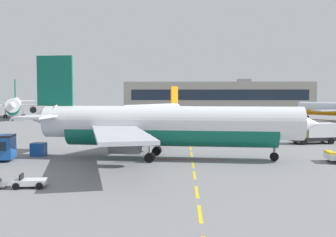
{
  "coord_description": "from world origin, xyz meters",
  "views": [
    {
      "loc": [
        16.89,
        -24.45,
        7.71
      ],
      "look_at": [
        14.88,
        30.4,
        4.26
      ],
      "focal_mm": 43.26,
      "sensor_mm": 36.0,
      "label": 1
    }
  ],
  "objects_px": {
    "airliner_far_center": "(14,105)",
    "ground_power_truck": "(241,129)",
    "airliner_foreground": "(165,125)",
    "uld_cargo_container": "(39,149)",
    "airliner_mid_left": "(153,111)",
    "fuel_service_truck": "(315,133)"
  },
  "relations": [
    {
      "from": "airliner_mid_left",
      "to": "ground_power_truck",
      "type": "relative_size",
      "value": 3.47
    },
    {
      "from": "airliner_foreground",
      "to": "ground_power_truck",
      "type": "xyz_separation_m",
      "value": [
        11.85,
        21.08,
        -2.3
      ]
    },
    {
      "from": "airliner_mid_left",
      "to": "ground_power_truck",
      "type": "bearing_deg",
      "value": -64.52
    },
    {
      "from": "ground_power_truck",
      "to": "airliner_foreground",
      "type": "bearing_deg",
      "value": -119.33
    },
    {
      "from": "airliner_far_center",
      "to": "uld_cargo_container",
      "type": "bearing_deg",
      "value": -65.12
    },
    {
      "from": "airliner_foreground",
      "to": "uld_cargo_container",
      "type": "height_order",
      "value": "airliner_foreground"
    },
    {
      "from": "uld_cargo_container",
      "to": "ground_power_truck",
      "type": "bearing_deg",
      "value": 35.11
    },
    {
      "from": "airliner_far_center",
      "to": "ground_power_truck",
      "type": "bearing_deg",
      "value": -41.24
    },
    {
      "from": "ground_power_truck",
      "to": "airliner_far_center",
      "type": "bearing_deg",
      "value": 138.76
    },
    {
      "from": "fuel_service_truck",
      "to": "ground_power_truck",
      "type": "bearing_deg",
      "value": 150.16
    },
    {
      "from": "airliner_mid_left",
      "to": "fuel_service_truck",
      "type": "relative_size",
      "value": 3.49
    },
    {
      "from": "airliner_foreground",
      "to": "airliner_far_center",
      "type": "height_order",
      "value": "airliner_far_center"
    },
    {
      "from": "airliner_foreground",
      "to": "fuel_service_truck",
      "type": "bearing_deg",
      "value": 34.33
    },
    {
      "from": "airliner_mid_left",
      "to": "uld_cargo_container",
      "type": "distance_m",
      "value": 57.4
    },
    {
      "from": "ground_power_truck",
      "to": "uld_cargo_container",
      "type": "distance_m",
      "value": 33.69
    },
    {
      "from": "airliner_foreground",
      "to": "uld_cargo_container",
      "type": "distance_m",
      "value": 16.11
    },
    {
      "from": "airliner_far_center",
      "to": "ground_power_truck",
      "type": "distance_m",
      "value": 81.94
    },
    {
      "from": "airliner_foreground",
      "to": "airliner_far_center",
      "type": "bearing_deg",
      "value": 123.53
    },
    {
      "from": "airliner_far_center",
      "to": "ground_power_truck",
      "type": "height_order",
      "value": "airliner_far_center"
    },
    {
      "from": "airliner_mid_left",
      "to": "uld_cargo_container",
      "type": "xyz_separation_m",
      "value": [
        -9.86,
        -56.5,
        -2.31
      ]
    },
    {
      "from": "airliner_far_center",
      "to": "fuel_service_truck",
      "type": "xyz_separation_m",
      "value": [
        71.92,
        -59.92,
        -2.33
      ]
    },
    {
      "from": "airliner_foreground",
      "to": "airliner_mid_left",
      "type": "bearing_deg",
      "value": 95.74
    }
  ]
}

